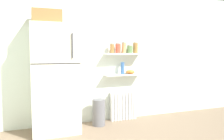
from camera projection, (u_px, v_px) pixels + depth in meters
name	position (u px, v px, depth m)	size (l,w,h in m)	color
back_wall	(111.00, 56.00, 4.50)	(7.04, 0.10, 2.60)	silver
refrigerator	(55.00, 76.00, 3.79)	(0.78, 0.66, 2.06)	silver
radiator	(123.00, 106.00, 4.54)	(0.54, 0.12, 0.57)	white
wall_shelf_lower	(124.00, 75.00, 4.46)	(0.77, 0.22, 0.03)	white
wall_shelf_upper	(124.00, 54.00, 4.43)	(0.77, 0.22, 0.03)	white
storage_jar_0	(112.00, 48.00, 4.33)	(0.08, 0.08, 0.19)	olive
storage_jar_1	(118.00, 48.00, 4.37)	(0.10, 0.10, 0.20)	#C64C38
storage_jar_2	(124.00, 48.00, 4.42)	(0.08, 0.08, 0.22)	tan
storage_jar_3	(130.00, 49.00, 4.46)	(0.11, 0.11, 0.16)	#5B7F4C
storage_jar_4	(135.00, 48.00, 4.50)	(0.10, 0.10, 0.22)	olive
vase	(123.00, 68.00, 4.44)	(0.07, 0.07, 0.24)	#38609E
shelf_bowl	(130.00, 72.00, 4.50)	(0.18, 0.18, 0.08)	orange
trash_bin	(99.00, 112.00, 4.17)	(0.24, 0.24, 0.49)	slate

